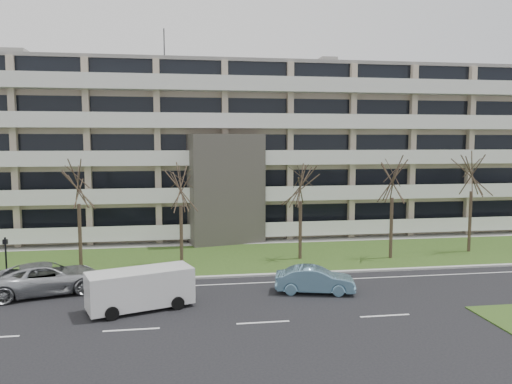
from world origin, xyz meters
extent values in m
plane|color=black|center=(0.00, 0.00, 0.00)|extent=(160.00, 160.00, 0.00)
cube|color=#2C4416|center=(0.00, 13.00, 0.03)|extent=(90.00, 10.00, 0.06)
cube|color=#B2B2AD|center=(0.00, 8.00, 0.06)|extent=(90.00, 0.35, 0.12)
cube|color=#B2B2AD|center=(0.00, 18.50, 0.04)|extent=(90.00, 2.00, 0.08)
cube|color=white|center=(0.00, 6.50, 0.01)|extent=(90.00, 0.12, 0.01)
cube|color=#C0AB95|center=(0.00, 25.50, 7.50)|extent=(60.00, 12.00, 15.00)
cube|color=gray|center=(0.00, 25.50, 15.15)|extent=(60.50, 12.50, 0.30)
cube|color=#4C4742|center=(0.00, 18.50, 4.50)|extent=(6.39, 3.69, 9.00)
cube|color=black|center=(0.00, 18.30, 2.00)|extent=(4.92, 1.19, 3.50)
cube|color=gray|center=(-18.00, 25.50, 15.90)|extent=(2.00, 2.00, 1.20)
cylinder|color=black|center=(-5.00, 25.50, 17.00)|extent=(0.10, 0.10, 3.50)
cube|color=black|center=(0.00, 19.48, 2.10)|extent=(58.00, 0.10, 1.80)
cube|color=white|center=(0.00, 18.80, 0.60)|extent=(58.00, 1.40, 0.22)
cube|color=white|center=(0.00, 18.15, 1.20)|extent=(58.00, 0.08, 1.00)
cube|color=black|center=(0.00, 19.48, 5.10)|extent=(58.00, 0.10, 1.80)
cube|color=white|center=(0.00, 18.80, 3.60)|extent=(58.00, 1.40, 0.22)
cube|color=white|center=(0.00, 18.15, 4.20)|extent=(58.00, 0.08, 1.00)
cube|color=black|center=(0.00, 19.48, 8.10)|extent=(58.00, 0.10, 1.80)
cube|color=white|center=(0.00, 18.80, 6.60)|extent=(58.00, 1.40, 0.22)
cube|color=white|center=(0.00, 18.15, 7.20)|extent=(58.00, 0.08, 1.00)
cube|color=black|center=(0.00, 19.48, 11.10)|extent=(58.00, 0.10, 1.80)
cube|color=white|center=(0.00, 18.80, 9.60)|extent=(58.00, 1.40, 0.22)
cube|color=white|center=(0.00, 18.15, 10.20)|extent=(58.00, 0.08, 1.00)
cube|color=black|center=(0.00, 19.48, 14.10)|extent=(58.00, 0.10, 1.80)
cube|color=white|center=(0.00, 18.80, 12.60)|extent=(58.00, 1.40, 0.22)
cube|color=white|center=(0.00, 18.15, 13.20)|extent=(58.00, 0.08, 1.00)
imported|color=#A6A9AD|center=(-11.11, 6.30, 0.85)|extent=(6.68, 4.40, 1.71)
imported|color=#74A9C9|center=(3.63, 4.15, 0.73)|extent=(4.65, 2.53, 1.45)
cube|color=silver|center=(-5.80, 2.80, 1.10)|extent=(5.50, 3.49, 1.81)
cube|color=black|center=(-5.80, 2.80, 1.62)|extent=(5.09, 3.23, 0.67)
cube|color=silver|center=(-3.49, 3.60, 0.96)|extent=(0.91, 1.82, 1.15)
cylinder|color=black|center=(-7.02, 1.37, 0.33)|extent=(0.71, 0.44, 0.67)
cylinder|color=black|center=(-7.64, 3.17, 0.33)|extent=(0.71, 0.44, 0.67)
cylinder|color=black|center=(-3.95, 2.43, 0.33)|extent=(0.71, 0.44, 0.67)
cylinder|color=black|center=(-4.57, 4.23, 0.33)|extent=(0.71, 0.44, 0.67)
cylinder|color=black|center=(-14.19, 9.18, 1.35)|extent=(0.11, 0.11, 2.69)
cube|color=black|center=(-14.19, 9.18, 2.42)|extent=(0.28, 0.24, 0.29)
sphere|color=red|center=(-14.19, 9.18, 2.42)|extent=(0.13, 0.13, 0.13)
cylinder|color=#382B21|center=(-10.44, 12.15, 2.14)|extent=(0.24, 0.24, 4.27)
cylinder|color=#382B21|center=(-3.71, 11.48, 2.06)|extent=(0.24, 0.24, 4.11)
cylinder|color=#382B21|center=(4.69, 11.96, 2.08)|extent=(0.24, 0.24, 4.17)
cylinder|color=#382B21|center=(11.22, 11.24, 2.21)|extent=(0.24, 0.24, 4.41)
cylinder|color=#382B21|center=(18.00, 12.32, 2.33)|extent=(0.24, 0.24, 4.66)
camera|label=1|loc=(-3.73, -22.23, 8.44)|focal=35.00mm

